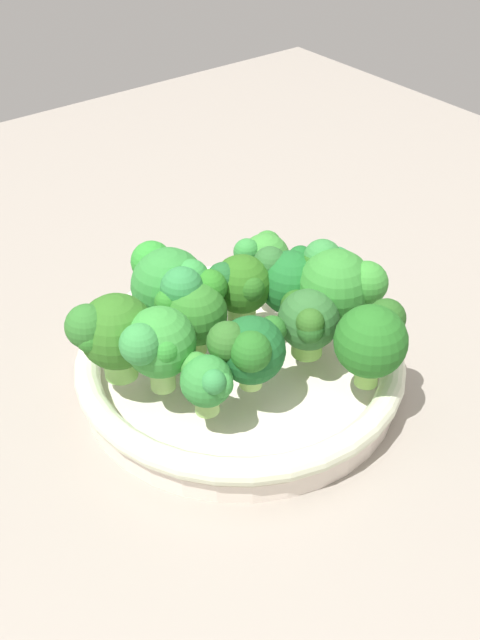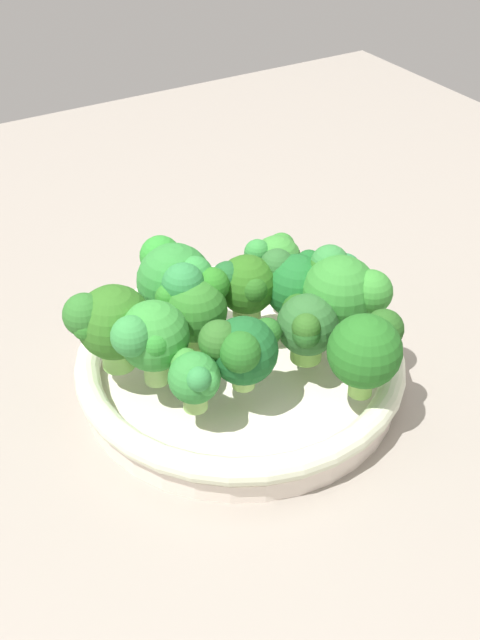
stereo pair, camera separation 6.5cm
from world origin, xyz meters
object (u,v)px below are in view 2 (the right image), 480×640
object	(u,v)px
broccoli_floret_8	(275,259)
broccoli_floret_11	(368,348)
bowl	(240,366)
broccoli_floret_0	(241,349)
broccoli_floret_6	(195,306)
broccoli_floret_1	(150,338)
broccoli_floret_4	(245,287)
broccoli_floret_7	(175,278)
broccoli_floret_10	(195,378)
broccoli_floret_3	(299,282)
broccoli_floret_9	(107,321)
broccoli_floret_5	(343,290)
broccoli_floret_2	(306,325)

from	to	relation	value
broccoli_floret_8	broccoli_floret_11	size ratio (longest dim) A/B	0.85
bowl	broccoli_floret_0	size ratio (longest dim) A/B	4.14
broccoli_floret_6	broccoli_floret_8	bearing A→B (deg)	17.99
broccoli_floret_1	broccoli_floret_6	distance (cm)	5.97
broccoli_floret_4	broccoli_floret_8	size ratio (longest dim) A/B	1.12
broccoli_floret_7	broccoli_floret_10	size ratio (longest dim) A/B	1.71
broccoli_floret_10	broccoli_floret_3	bearing A→B (deg)	22.06
broccoli_floret_0	broccoli_floret_9	xyz separation A→B (cm)	(-7.72, 7.92, 0.57)
broccoli_floret_1	broccoli_floret_5	distance (cm)	16.77
broccoli_floret_7	broccoli_floret_10	world-z (taller)	broccoli_floret_7
broccoli_floret_7	broccoli_floret_11	size ratio (longest dim) A/B	1.20
broccoli_floret_6	broccoli_floret_7	distance (cm)	3.68
broccoli_floret_7	broccoli_floret_11	distance (cm)	17.74
broccoli_floret_9	broccoli_floret_11	world-z (taller)	broccoli_floret_9
broccoli_floret_2	broccoli_floret_8	world-z (taller)	same
broccoli_floret_9	broccoli_floret_0	bearing A→B (deg)	-45.73
broccoli_floret_8	broccoli_floret_4	bearing A→B (deg)	-148.97
broccoli_floret_11	broccoli_floret_0	bearing A→B (deg)	147.26
broccoli_floret_3	broccoli_floret_8	world-z (taller)	broccoli_floret_3
broccoli_floret_1	broccoli_floret_7	distance (cm)	8.21
bowl	broccoli_floret_4	bearing A→B (deg)	51.39
broccoli_floret_7	broccoli_floret_10	xyz separation A→B (cm)	(-3.74, -10.49, -1.71)
broccoli_floret_4	broccoli_floret_11	distance (cm)	12.63
broccoli_floret_3	broccoli_floret_0	bearing A→B (deg)	-150.30
broccoli_floret_0	broccoli_floret_10	bearing A→B (deg)	-176.36
broccoli_floret_10	broccoli_floret_11	bearing A→B (deg)	-21.88
bowl	broccoli_floret_8	bearing A→B (deg)	38.34
broccoli_floret_0	broccoli_floret_6	world-z (taller)	broccoli_floret_6
broccoli_floret_0	broccoli_floret_3	xyz separation A→B (cm)	(8.76, 5.00, 0.37)
broccoli_floret_8	broccoli_floret_1	bearing A→B (deg)	-159.04
bowl	broccoli_floret_6	bearing A→B (deg)	141.54
broccoli_floret_6	broccoli_floret_8	world-z (taller)	broccoli_floret_6
broccoli_floret_0	broccoli_floret_2	distance (cm)	6.42
broccoli_floret_3	broccoli_floret_9	xyz separation A→B (cm)	(-16.48, 2.92, 0.20)
broccoli_floret_7	broccoli_floret_9	distance (cm)	7.59
broccoli_floret_2	broccoli_floret_11	world-z (taller)	broccoli_floret_11
broccoli_floret_3	broccoli_floret_5	xyz separation A→B (cm)	(2.01, -3.46, 0.45)
broccoli_floret_5	broccoli_floret_9	size ratio (longest dim) A/B	1.04
broccoli_floret_0	broccoli_floret_8	size ratio (longest dim) A/B	1.12
broccoli_floret_0	broccoli_floret_1	bearing A→B (deg)	145.71
broccoli_floret_0	broccoli_floret_2	world-z (taller)	broccoli_floret_0
broccoli_floret_9	broccoli_floret_10	distance (cm)	9.01
broccoli_floret_8	broccoli_floret_7	bearing A→B (deg)	177.60
bowl	broccoli_floret_10	size ratio (longest dim) A/B	5.64
broccoli_floret_1	broccoli_floret_4	distance (cm)	10.68
bowl	broccoli_floret_10	world-z (taller)	broccoli_floret_10
broccoli_floret_10	broccoli_floret_0	bearing A→B (deg)	3.64
broccoli_floret_4	broccoli_floret_11	xyz separation A→B (cm)	(3.70, -12.08, 0.13)
broccoli_floret_0	broccoli_floret_10	size ratio (longest dim) A/B	1.36
broccoli_floret_4	broccoli_floret_9	size ratio (longest dim) A/B	0.91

